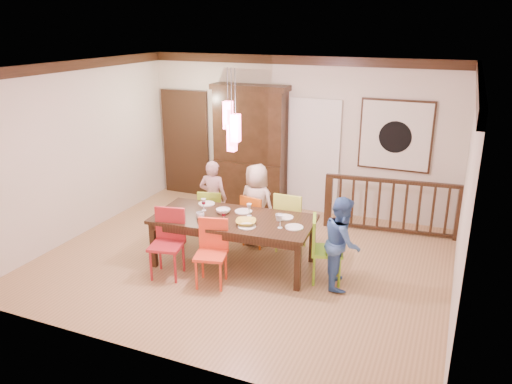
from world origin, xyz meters
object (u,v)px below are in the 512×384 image
at_px(chair_end_right, 328,245).
at_px(person_far_left, 213,198).
at_px(dining_table, 233,222).
at_px(person_far_mid, 256,205).
at_px(person_end_right, 342,242).
at_px(chair_far_left, 212,210).
at_px(balustrade, 392,205).
at_px(china_hutch, 250,147).

relative_size(chair_end_right, person_far_left, 0.73).
distance_m(dining_table, person_far_mid, 0.83).
bearing_deg(person_end_right, chair_end_right, 65.55).
height_order(chair_far_left, person_far_left, person_far_left).
xyz_separation_m(balustrade, person_far_mid, (-1.97, -1.30, 0.17)).
height_order(chair_end_right, person_far_left, person_far_left).
bearing_deg(dining_table, chair_end_right, -2.63).
distance_m(dining_table, balustrade, 2.92).
distance_m(china_hutch, person_far_left, 1.67).
bearing_deg(person_far_mid, chair_far_left, 18.12).
distance_m(balustrade, person_end_right, 2.16).
relative_size(dining_table, chair_end_right, 2.56).
bearing_deg(person_far_left, chair_far_left, 102.55).
distance_m(dining_table, china_hutch, 2.65).
distance_m(chair_far_left, person_far_mid, 0.79).
height_order(dining_table, person_far_mid, person_far_mid).
height_order(chair_end_right, balustrade, balustrade).
distance_m(chair_far_left, chair_end_right, 2.28).
bearing_deg(chair_far_left, china_hutch, -102.20).
height_order(person_far_left, person_far_mid, person_far_mid).
relative_size(dining_table, person_end_right, 1.88).
bearing_deg(person_far_mid, person_end_right, 164.83).
height_order(china_hutch, person_far_left, china_hutch).
relative_size(chair_far_left, chair_end_right, 0.91).
xyz_separation_m(chair_end_right, person_end_right, (0.21, -0.03, 0.10)).
height_order(balustrade, person_far_left, person_far_left).
xyz_separation_m(dining_table, china_hutch, (-0.79, 2.47, 0.51)).
bearing_deg(china_hutch, person_far_left, -90.00).
height_order(chair_far_left, balustrade, balustrade).
xyz_separation_m(china_hutch, person_far_mid, (0.82, -1.65, -0.51)).
bearing_deg(chair_far_left, person_far_left, -84.75).
xyz_separation_m(china_hutch, person_end_right, (2.42, -2.47, -0.54)).
distance_m(chair_end_right, balustrade, 2.17).
distance_m(chair_far_left, person_far_left, 0.22).
height_order(dining_table, china_hutch, china_hutch).
relative_size(person_far_mid, person_end_right, 1.05).
xyz_separation_m(chair_end_right, balustrade, (0.58, 2.09, -0.04)).
bearing_deg(chair_end_right, dining_table, 75.96).
relative_size(chair_far_left, person_far_left, 0.66).
height_order(chair_far_left, china_hutch, china_hutch).
distance_m(dining_table, chair_far_left, 1.07).
xyz_separation_m(person_far_left, person_far_mid, (0.82, -0.06, 0.02)).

